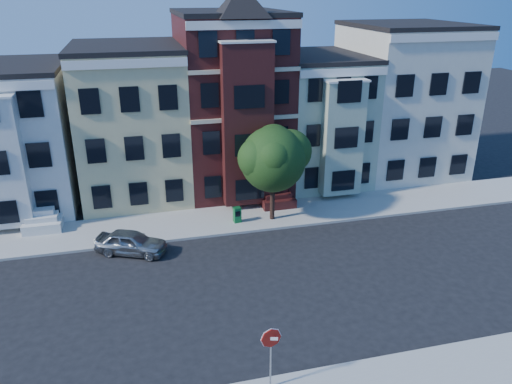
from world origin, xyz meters
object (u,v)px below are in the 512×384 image
object	(u,v)px
street_tree	(273,164)
parked_car	(131,242)
newspaper_box	(237,215)
stop_sign	(271,354)

from	to	relation	value
street_tree	parked_car	size ratio (longest dim) A/B	1.87
parked_car	newspaper_box	xyz separation A→B (m)	(6.45, 2.17, -0.03)
street_tree	stop_sign	size ratio (longest dim) A/B	2.51
street_tree	parked_car	xyz separation A→B (m)	(-8.69, -2.11, -3.15)
parked_car	stop_sign	xyz separation A→B (m)	(4.70, -11.69, 0.94)
street_tree	stop_sign	xyz separation A→B (m)	(-4.00, -13.80, -2.21)
stop_sign	newspaper_box	bearing A→B (deg)	98.47
street_tree	newspaper_box	world-z (taller)	street_tree
parked_car	street_tree	bearing A→B (deg)	-52.21
street_tree	parked_car	bearing A→B (deg)	-166.36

